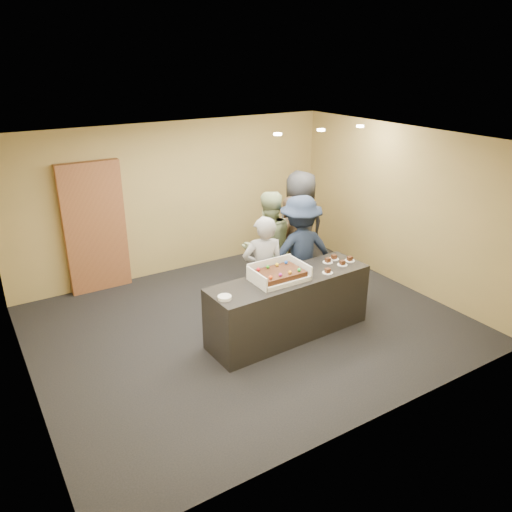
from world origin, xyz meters
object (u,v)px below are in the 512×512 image
object	(u,v)px
serving_counter	(289,306)
sheet_cake	(279,273)
person_navy_man	(300,252)
plate_stack	(225,298)
storage_cabinet	(95,228)
person_dark_suit	(300,226)
person_sage_man	(268,247)
person_brown_extra	(290,242)
cake_box	(278,276)
person_server_grey	(263,272)

from	to	relation	value
serving_counter	sheet_cake	xyz separation A→B (m)	(-0.18, -0.00, 0.55)
person_navy_man	plate_stack	bearing A→B (deg)	35.65
storage_cabinet	person_dark_suit	xyz separation A→B (m)	(3.13, -1.43, -0.12)
storage_cabinet	person_navy_man	size ratio (longest dim) A/B	1.21
person_sage_man	person_dark_suit	size ratio (longest dim) A/B	0.93
storage_cabinet	person_brown_extra	bearing A→B (deg)	-29.68
serving_counter	sheet_cake	distance (m)	0.58
cake_box	serving_counter	bearing A→B (deg)	-8.83
person_server_grey	person_sage_man	xyz separation A→B (m)	(0.51, 0.66, 0.07)
sheet_cake	plate_stack	bearing A→B (deg)	-172.71
storage_cabinet	sheet_cake	world-z (taller)	storage_cabinet
plate_stack	person_navy_man	world-z (taller)	person_navy_man
cake_box	person_navy_man	bearing A→B (deg)	37.30
serving_counter	person_dark_suit	xyz separation A→B (m)	(1.28, 1.50, 0.52)
serving_counter	storage_cabinet	distance (m)	3.52
person_navy_man	person_brown_extra	world-z (taller)	person_navy_man
person_server_grey	person_dark_suit	world-z (taller)	person_dark_suit
storage_cabinet	sheet_cake	xyz separation A→B (m)	(1.67, -2.93, -0.10)
plate_stack	person_dark_suit	xyz separation A→B (m)	(2.36, 1.62, 0.05)
storage_cabinet	cake_box	xyz separation A→B (m)	(1.68, -2.90, -0.14)
person_sage_man	person_navy_man	size ratio (longest dim) A/B	1.00
plate_stack	person_brown_extra	xyz separation A→B (m)	(2.04, 1.44, -0.12)
person_sage_man	serving_counter	bearing A→B (deg)	78.31
sheet_cake	serving_counter	bearing A→B (deg)	0.00
cake_box	person_brown_extra	xyz separation A→B (m)	(1.13, 1.30, -0.15)
person_server_grey	person_dark_suit	distance (m)	1.77
serving_counter	storage_cabinet	xyz separation A→B (m)	(-1.85, 2.93, 0.64)
serving_counter	storage_cabinet	size ratio (longest dim) A/B	1.10
plate_stack	person_brown_extra	size ratio (longest dim) A/B	0.11
person_dark_suit	serving_counter	bearing A→B (deg)	53.59
cake_box	sheet_cake	bearing A→B (deg)	-91.00
person_navy_man	serving_counter	bearing A→B (deg)	56.63
serving_counter	cake_box	world-z (taller)	cake_box
serving_counter	person_sage_man	bearing A→B (deg)	69.59
person_brown_extra	cake_box	bearing A→B (deg)	24.34
person_dark_suit	person_navy_man	bearing A→B (deg)	57.62
person_server_grey	person_brown_extra	xyz separation A→B (m)	(1.10, 0.88, -0.04)
person_brown_extra	sheet_cake	bearing A→B (deg)	24.92
sheet_cake	person_navy_man	size ratio (longest dim) A/B	0.35
cake_box	plate_stack	world-z (taller)	cake_box
storage_cabinet	sheet_cake	distance (m)	3.37
cake_box	person_sage_man	bearing A→B (deg)	63.54
serving_counter	person_brown_extra	distance (m)	1.67
storage_cabinet	person_brown_extra	world-z (taller)	storage_cabinet
cake_box	sheet_cake	distance (m)	0.06
serving_counter	person_brown_extra	world-z (taller)	person_brown_extra
cake_box	sheet_cake	world-z (taller)	cake_box
cake_box	person_brown_extra	size ratio (longest dim) A/B	0.46
person_sage_man	person_dark_suit	distance (m)	0.99
plate_stack	storage_cabinet	bearing A→B (deg)	104.19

